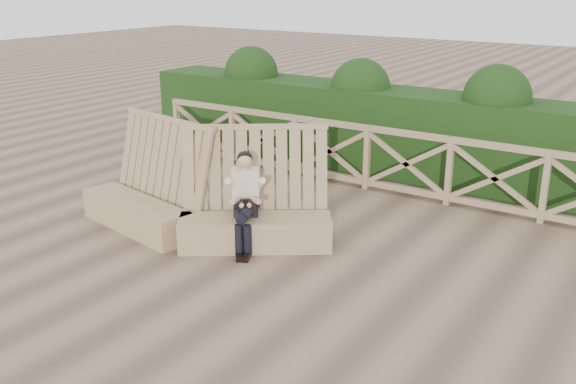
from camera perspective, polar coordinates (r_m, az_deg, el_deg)
The scene contains 5 objects.
ground at distance 7.82m, azimuth -0.23°, elevation -7.34°, with size 60.00×60.00×0.00m, color brown.
bench at distance 8.90m, azimuth -8.16°, elevation -1.51°, with size 3.78×1.80×1.56m.
woman at distance 8.36m, azimuth -3.83°, elevation -0.47°, with size 0.63×0.78×1.29m.
guardrail at distance 10.53m, azimuth 10.47°, elevation 2.48°, with size 10.10×0.09×1.10m.
hedge at distance 11.56m, azimuth 12.93°, elevation 4.78°, with size 12.00×1.20×1.50m, color black.
Camera 1 is at (3.93, -5.83, 3.43)m, focal length 40.00 mm.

